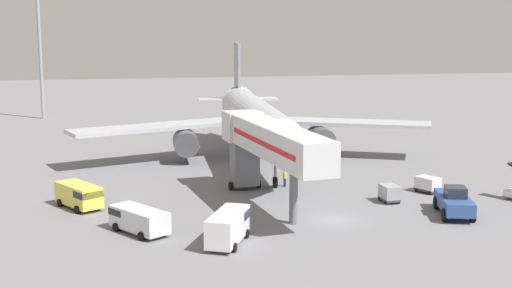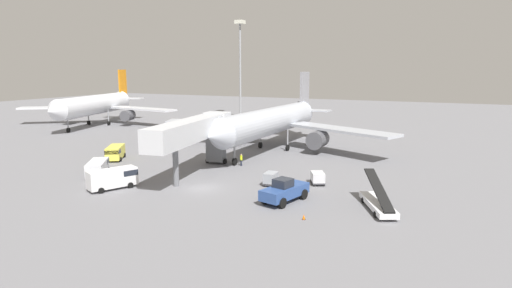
{
  "view_description": "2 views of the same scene",
  "coord_description": "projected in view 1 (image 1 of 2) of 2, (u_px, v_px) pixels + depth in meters",
  "views": [
    {
      "loc": [
        -17.11,
        -54.66,
        16.42
      ],
      "look_at": [
        -3.39,
        15.61,
        3.86
      ],
      "focal_mm": 49.68,
      "sensor_mm": 36.0,
      "label": 1
    },
    {
      "loc": [
        26.0,
        -40.96,
        13.98
      ],
      "look_at": [
        -1.41,
        18.28,
        2.26
      ],
      "focal_mm": 29.51,
      "sensor_mm": 36.0,
      "label": 2
    }
  ],
  "objects": [
    {
      "name": "service_van_mid_left",
      "position": [
        80.0,
        195.0,
        62.44
      ],
      "size": [
        4.44,
        5.45,
        2.12
      ],
      "color": "#E5DB4C",
      "rests_on": "ground"
    },
    {
      "name": "jet_bridge",
      "position": [
        269.0,
        142.0,
        62.4
      ],
      "size": [
        6.01,
        20.48,
        7.62
      ],
      "color": "silver",
      "rests_on": "ground"
    },
    {
      "name": "pushback_tug",
      "position": [
        454.0,
        202.0,
        60.14
      ],
      "size": [
        3.86,
        6.47,
        2.56
      ],
      "color": "#2D4C8E",
      "rests_on": "ground"
    },
    {
      "name": "ground_plane",
      "position": [
        332.0,
        220.0,
        58.9
      ],
      "size": [
        300.0,
        300.0,
        0.0
      ],
      "primitive_type": "plane",
      "color": "slate"
    },
    {
      "name": "baggage_cart_far_center",
      "position": [
        428.0,
        184.0,
        68.23
      ],
      "size": [
        2.29,
        2.61,
        1.51
      ],
      "color": "#38383D",
      "rests_on": "ground"
    },
    {
      "name": "apron_light_mast",
      "position": [
        38.0,
        5.0,
        116.3
      ],
      "size": [
        2.4,
        2.4,
        27.42
      ],
      "color": "#93969B",
      "rests_on": "ground"
    },
    {
      "name": "baggage_cart_far_left",
      "position": [
        389.0,
        193.0,
        64.53
      ],
      "size": [
        1.47,
        2.1,
        1.6
      ],
      "color": "#38383D",
      "rests_on": "ground"
    },
    {
      "name": "airplane_at_gate",
      "position": [
        255.0,
        120.0,
        82.47
      ],
      "size": [
        43.3,
        40.03,
        13.35
      ],
      "color": "#B7BCC6",
      "rests_on": "ground"
    },
    {
      "name": "ground_crew_worker_foreground",
      "position": [
        285.0,
        177.0,
        70.56
      ],
      "size": [
        0.48,
        0.48,
        1.77
      ],
      "color": "#1E2333",
      "rests_on": "ground"
    },
    {
      "name": "service_van_outer_right",
      "position": [
        138.0,
        219.0,
        55.27
      ],
      "size": [
        4.77,
        5.67,
        1.94
      ],
      "color": "silver",
      "rests_on": "ground"
    },
    {
      "name": "service_van_near_center",
      "position": [
        229.0,
        225.0,
        52.62
      ],
      "size": [
        4.16,
        5.89,
        2.38
      ],
      "color": "white",
      "rests_on": "ground"
    }
  ]
}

